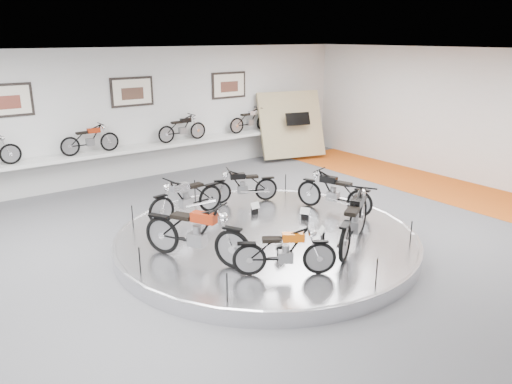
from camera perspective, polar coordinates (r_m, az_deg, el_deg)
floor at (r=10.58m, az=2.19°, el=-6.71°), size 16.00×16.00×0.00m
ceiling at (r=9.66m, az=2.47°, el=15.49°), size 16.00×16.00×0.00m
wall_back at (r=15.90m, az=-13.84°, el=8.56°), size 16.00×0.00×16.00m
wall_right at (r=16.11m, az=25.33°, el=7.50°), size 0.00×14.00×14.00m
orange_carpet_strip at (r=15.51m, az=22.23°, el=-0.05°), size 2.40×12.60×0.01m
dado_band at (r=16.16m, az=-13.44°, el=3.47°), size 15.68×0.04×1.10m
display_platform at (r=10.74m, az=1.19°, el=-5.46°), size 6.40×6.40×0.30m
platform_rim at (r=10.69m, az=1.20°, el=-4.86°), size 6.40×6.40×0.10m
shelf at (r=15.81m, az=-13.15°, el=4.86°), size 11.00×0.55×0.10m
poster_left at (r=14.79m, az=-26.68°, el=9.33°), size 1.35×0.06×0.88m
poster_center at (r=15.77m, az=-13.97°, el=11.05°), size 1.35×0.06×0.88m
poster_right at (r=17.42m, az=-3.11°, el=12.09°), size 1.35×0.06×0.88m
display_panel at (r=18.19m, az=4.06°, el=7.70°), size 2.56×1.52×2.30m
shelf_bike_b at (r=15.21m, az=-18.44°, el=5.53°), size 1.22×0.43×0.73m
shelf_bike_c at (r=16.36m, az=-8.42°, el=7.04°), size 1.22×0.43×0.73m
shelf_bike_d at (r=17.77m, az=-0.67°, el=8.05°), size 1.22×0.43×0.73m
bike_a at (r=11.97m, az=8.90°, el=0.05°), size 1.09×1.77×0.98m
bike_b at (r=12.50m, az=-1.48°, el=0.77°), size 1.59×1.07×0.88m
bike_c at (r=11.49m, az=-7.96°, el=-0.62°), size 1.74×0.75×0.99m
bike_d at (r=9.28m, az=-6.88°, el=-4.60°), size 1.51×2.01×1.13m
bike_e at (r=8.74m, az=3.30°, el=-6.74°), size 1.59×1.31×0.91m
bike_f at (r=10.02m, az=11.19°, el=-3.15°), size 1.99×1.55×1.12m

